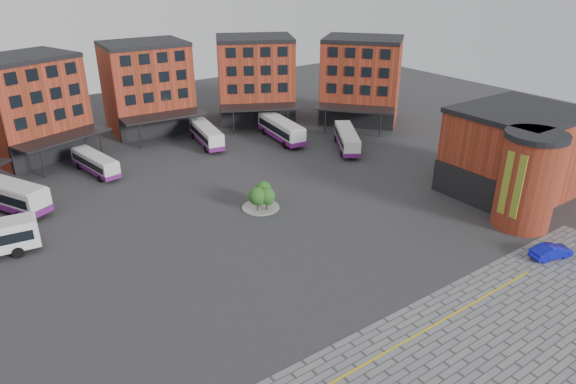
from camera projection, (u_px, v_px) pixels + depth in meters
ground at (309, 257)px, 50.46m from camera, size 160.00×160.00×0.00m
yellow_line at (435, 325)px, 41.09m from camera, size 26.00×0.15×0.02m
main_building at (121, 108)px, 73.37m from camera, size 94.14×42.48×14.60m
east_building at (517, 156)px, 61.06m from camera, size 17.40×15.40×10.60m
tree_island at (263, 196)px, 59.45m from camera, size 4.40×4.40×3.03m
bus_b at (4, 194)px, 59.44m from camera, size 8.30×12.40×3.52m
bus_c at (95, 163)px, 69.54m from camera, size 3.92×10.03×2.76m
bus_d at (206, 134)px, 80.31m from camera, size 4.31×11.07×3.04m
bus_e at (281, 129)px, 82.27m from camera, size 4.29×12.10×3.34m
bus_f at (347, 139)px, 78.33m from camera, size 7.94×10.45×3.05m
blue_car at (551, 251)px, 50.07m from camera, size 4.55×2.64×1.42m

